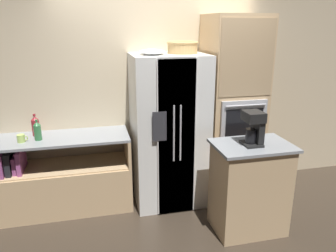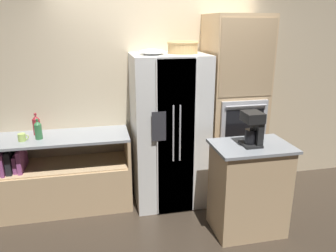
# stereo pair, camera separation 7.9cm
# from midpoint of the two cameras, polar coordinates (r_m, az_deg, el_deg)

# --- Properties ---
(ground_plane) EXTENTS (20.00, 20.00, 0.00)m
(ground_plane) POSITION_cam_midpoint_polar(r_m,az_deg,el_deg) (4.32, -0.04, -12.80)
(ground_plane) COLOR #382D23
(wall_back) EXTENTS (12.00, 0.06, 2.80)m
(wall_back) POSITION_cam_midpoint_polar(r_m,az_deg,el_deg) (4.24, -1.31, 6.91)
(wall_back) COLOR beige
(wall_back) RESTS_ON ground_plane
(counter_left) EXTENTS (1.54, 0.60, 0.92)m
(counter_left) POSITION_cam_midpoint_polar(r_m,az_deg,el_deg) (4.21, -17.09, -9.25)
(counter_left) COLOR tan
(counter_left) RESTS_ON ground_plane
(refrigerator) EXTENTS (0.87, 0.77, 1.84)m
(refrigerator) POSITION_cam_midpoint_polar(r_m,az_deg,el_deg) (3.99, 0.78, -0.86)
(refrigerator) COLOR silver
(refrigerator) RESTS_ON ground_plane
(wall_oven) EXTENTS (0.69, 0.72, 2.28)m
(wall_oven) POSITION_cam_midpoint_polar(r_m,az_deg,el_deg) (4.22, 11.74, 2.93)
(wall_oven) COLOR tan
(wall_oven) RESTS_ON ground_plane
(island_counter) EXTENTS (0.80, 0.56, 0.99)m
(island_counter) POSITION_cam_midpoint_polar(r_m,az_deg,el_deg) (3.65, 14.47, -10.45)
(island_counter) COLOR tan
(island_counter) RESTS_ON ground_plane
(wicker_basket) EXTENTS (0.36, 0.36, 0.14)m
(wicker_basket) POSITION_cam_midpoint_polar(r_m,az_deg,el_deg) (3.89, 3.20, 13.59)
(wicker_basket) COLOR tan
(wicker_basket) RESTS_ON refrigerator
(fruit_bowl) EXTENTS (0.29, 0.29, 0.06)m
(fruit_bowl) POSITION_cam_midpoint_polar(r_m,az_deg,el_deg) (3.71, -2.16, 12.78)
(fruit_bowl) COLOR white
(fruit_bowl) RESTS_ON refrigerator
(bottle_tall) EXTENTS (0.08, 0.08, 0.24)m
(bottle_tall) POSITION_cam_midpoint_polar(r_m,az_deg,el_deg) (3.95, -21.15, -0.61)
(bottle_tall) COLOR #33723F
(bottle_tall) RESTS_ON counter_left
(bottle_short) EXTENTS (0.09, 0.09, 0.26)m
(bottle_short) POSITION_cam_midpoint_polar(r_m,az_deg,el_deg) (4.11, -21.42, 0.19)
(bottle_short) COLOR maroon
(bottle_short) RESTS_ON counter_left
(mug) EXTENTS (0.12, 0.08, 0.09)m
(mug) POSITION_cam_midpoint_polar(r_m,az_deg,el_deg) (3.97, -23.55, -1.82)
(mug) COLOR #B2D166
(mug) RESTS_ON counter_left
(coffee_maker) EXTENTS (0.18, 0.21, 0.35)m
(coffee_maker) POSITION_cam_midpoint_polar(r_m,az_deg,el_deg) (3.38, 15.36, -0.20)
(coffee_maker) COLOR black
(coffee_maker) RESTS_ON island_counter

